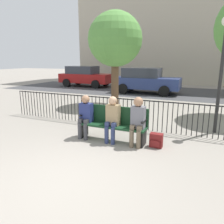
{
  "coord_description": "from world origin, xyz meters",
  "views": [
    {
      "loc": [
        2.22,
        -2.83,
        2.14
      ],
      "look_at": [
        0.0,
        2.27,
        0.8
      ],
      "focal_mm": 35.0,
      "sensor_mm": 36.0,
      "label": 1
    }
  ],
  "objects_px": {
    "seated_person_0": "(85,114)",
    "seated_person_2": "(138,119)",
    "parked_car_1": "(85,76)",
    "parked_car_0": "(145,80)",
    "backpack": "(156,140)",
    "seated_person_1": "(112,117)",
    "tree_0": "(115,40)",
    "lamp_post": "(223,57)",
    "park_bench": "(113,122)"
  },
  "relations": [
    {
      "from": "seated_person_2",
      "to": "parked_car_0",
      "type": "relative_size",
      "value": 0.3
    },
    {
      "from": "seated_person_0",
      "to": "backpack",
      "type": "bearing_deg",
      "value": 2.51
    },
    {
      "from": "seated_person_1",
      "to": "parked_car_0",
      "type": "height_order",
      "value": "parked_car_0"
    },
    {
      "from": "seated_person_0",
      "to": "parked_car_0",
      "type": "height_order",
      "value": "parked_car_0"
    },
    {
      "from": "seated_person_1",
      "to": "parked_car_1",
      "type": "distance_m",
      "value": 12.48
    },
    {
      "from": "lamp_post",
      "to": "parked_car_0",
      "type": "distance_m",
      "value": 8.04
    },
    {
      "from": "lamp_post",
      "to": "parked_car_1",
      "type": "distance_m",
      "value": 12.75
    },
    {
      "from": "backpack",
      "to": "parked_car_1",
      "type": "xyz_separation_m",
      "value": [
        -8.06,
        10.31,
        0.67
      ]
    },
    {
      "from": "park_bench",
      "to": "backpack",
      "type": "relative_size",
      "value": 5.23
    },
    {
      "from": "park_bench",
      "to": "seated_person_0",
      "type": "height_order",
      "value": "seated_person_0"
    },
    {
      "from": "park_bench",
      "to": "seated_person_1",
      "type": "distance_m",
      "value": 0.23
    },
    {
      "from": "park_bench",
      "to": "parked_car_0",
      "type": "xyz_separation_m",
      "value": [
        -1.45,
        8.63,
        0.35
      ]
    },
    {
      "from": "seated_person_0",
      "to": "seated_person_1",
      "type": "height_order",
      "value": "seated_person_1"
    },
    {
      "from": "backpack",
      "to": "lamp_post",
      "type": "xyz_separation_m",
      "value": [
        1.37,
        1.85,
        2.03
      ]
    },
    {
      "from": "backpack",
      "to": "parked_car_1",
      "type": "height_order",
      "value": "parked_car_1"
    },
    {
      "from": "tree_0",
      "to": "parked_car_1",
      "type": "height_order",
      "value": "tree_0"
    },
    {
      "from": "seated_person_1",
      "to": "seated_person_2",
      "type": "bearing_deg",
      "value": 0.14
    },
    {
      "from": "seated_person_0",
      "to": "parked_car_0",
      "type": "relative_size",
      "value": 0.29
    },
    {
      "from": "seated_person_1",
      "to": "seated_person_0",
      "type": "bearing_deg",
      "value": -179.92
    },
    {
      "from": "backpack",
      "to": "parked_car_0",
      "type": "distance_m",
      "value": 9.1
    },
    {
      "from": "park_bench",
      "to": "tree_0",
      "type": "height_order",
      "value": "tree_0"
    },
    {
      "from": "lamp_post",
      "to": "seated_person_1",
      "type": "bearing_deg",
      "value": -142.61
    },
    {
      "from": "park_bench",
      "to": "backpack",
      "type": "distance_m",
      "value": 1.23
    },
    {
      "from": "seated_person_0",
      "to": "seated_person_2",
      "type": "height_order",
      "value": "seated_person_2"
    },
    {
      "from": "tree_0",
      "to": "lamp_post",
      "type": "xyz_separation_m",
      "value": [
        4.38,
        -2.66,
        -0.8
      ]
    },
    {
      "from": "park_bench",
      "to": "seated_person_2",
      "type": "bearing_deg",
      "value": -10.09
    },
    {
      "from": "seated_person_2",
      "to": "backpack",
      "type": "bearing_deg",
      "value": 10.02
    },
    {
      "from": "parked_car_0",
      "to": "parked_car_1",
      "type": "bearing_deg",
      "value": 163.23
    },
    {
      "from": "seated_person_1",
      "to": "parked_car_0",
      "type": "bearing_deg",
      "value": 99.62
    },
    {
      "from": "backpack",
      "to": "parked_car_1",
      "type": "distance_m",
      "value": 13.1
    },
    {
      "from": "seated_person_1",
      "to": "lamp_post",
      "type": "relative_size",
      "value": 0.37
    },
    {
      "from": "seated_person_0",
      "to": "parked_car_1",
      "type": "distance_m",
      "value": 12.05
    },
    {
      "from": "park_bench",
      "to": "parked_car_1",
      "type": "height_order",
      "value": "parked_car_1"
    },
    {
      "from": "backpack",
      "to": "tree_0",
      "type": "bearing_deg",
      "value": 123.71
    },
    {
      "from": "parked_car_1",
      "to": "parked_car_0",
      "type": "bearing_deg",
      "value": -16.77
    },
    {
      "from": "seated_person_0",
      "to": "seated_person_1",
      "type": "xyz_separation_m",
      "value": [
        0.81,
        0.0,
        0.01
      ]
    },
    {
      "from": "park_bench",
      "to": "parked_car_1",
      "type": "distance_m",
      "value": 12.36
    },
    {
      "from": "seated_person_2",
      "to": "lamp_post",
      "type": "height_order",
      "value": "lamp_post"
    },
    {
      "from": "seated_person_2",
      "to": "parked_car_0",
      "type": "xyz_separation_m",
      "value": [
        -2.17,
        8.76,
        0.13
      ]
    },
    {
      "from": "seated_person_2",
      "to": "tree_0",
      "type": "xyz_separation_m",
      "value": [
        -2.54,
        4.59,
        2.29
      ]
    },
    {
      "from": "tree_0",
      "to": "parked_car_0",
      "type": "bearing_deg",
      "value": 84.94
    },
    {
      "from": "backpack",
      "to": "tree_0",
      "type": "xyz_separation_m",
      "value": [
        -3.01,
        4.51,
        2.83
      ]
    },
    {
      "from": "seated_person_1",
      "to": "seated_person_2",
      "type": "relative_size",
      "value": 0.98
    },
    {
      "from": "lamp_post",
      "to": "park_bench",
      "type": "bearing_deg",
      "value": -144.84
    },
    {
      "from": "seated_person_1",
      "to": "tree_0",
      "type": "relative_size",
      "value": 0.29
    },
    {
      "from": "seated_person_2",
      "to": "lamp_post",
      "type": "relative_size",
      "value": 0.38
    },
    {
      "from": "seated_person_1",
      "to": "backpack",
      "type": "xyz_separation_m",
      "value": [
        1.15,
        0.09,
        -0.52
      ]
    },
    {
      "from": "seated_person_0",
      "to": "seated_person_2",
      "type": "bearing_deg",
      "value": 0.11
    },
    {
      "from": "seated_person_0",
      "to": "parked_car_1",
      "type": "relative_size",
      "value": 0.29
    },
    {
      "from": "park_bench",
      "to": "tree_0",
      "type": "bearing_deg",
      "value": 112.2
    }
  ]
}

